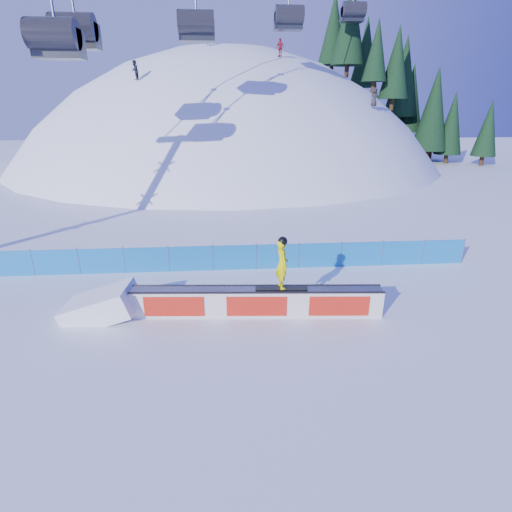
{
  "coord_description": "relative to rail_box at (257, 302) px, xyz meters",
  "views": [
    {
      "loc": [
        -0.32,
        -12.71,
        7.22
      ],
      "look_at": [
        0.84,
        2.47,
        1.43
      ],
      "focal_mm": 28.0,
      "sensor_mm": 36.0,
      "label": 1
    }
  ],
  "objects": [
    {
      "name": "snow_hill",
      "position": [
        -0.68,
        41.87,
        -18.53
      ],
      "size": [
        64.0,
        64.0,
        64.0
      ],
      "color": "white",
      "rests_on": "ground"
    },
    {
      "name": "ground",
      "position": [
        -0.68,
        -0.13,
        -0.53
      ],
      "size": [
        160.0,
        160.0,
        0.0
      ],
      "primitive_type": "plane",
      "color": "white",
      "rests_on": "ground"
    },
    {
      "name": "rail_box",
      "position": [
        0.0,
        0.0,
        0.0
      ],
      "size": [
        9.05,
        1.27,
        1.08
      ],
      "rotation": [
        0.0,
        0.0,
        -0.07
      ],
      "color": "silver",
      "rests_on": "ground"
    },
    {
      "name": "safety_fence",
      "position": [
        -0.68,
        4.37,
        0.07
      ],
      "size": [
        22.05,
        0.05,
        1.3
      ],
      "color": "#116AB8",
      "rests_on": "ground"
    },
    {
      "name": "snowboarder",
      "position": [
        0.88,
        -0.06,
        1.5
      ],
      "size": [
        1.87,
        0.72,
        1.93
      ],
      "rotation": [
        0.0,
        0.0,
        1.75
      ],
      "color": "black",
      "rests_on": "rail_box"
    },
    {
      "name": "snow_ramp",
      "position": [
        -5.63,
        0.4,
        -0.53
      ],
      "size": [
        2.75,
        1.83,
        1.65
      ],
      "primitive_type": null,
      "rotation": [
        0.0,
        -0.31,
        -0.07
      ],
      "color": "white",
      "rests_on": "ground"
    },
    {
      "name": "distant_skiers",
      "position": [
        0.85,
        30.6,
        10.82
      ],
      "size": [
        23.5,
        7.87,
        7.64
      ],
      "color": "black",
      "rests_on": "ground"
    },
    {
      "name": "treeline",
      "position": [
        22.98,
        40.96,
        8.86
      ],
      "size": [
        21.81,
        11.03,
        18.93
      ],
      "color": "#312013",
      "rests_on": "ground"
    }
  ]
}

